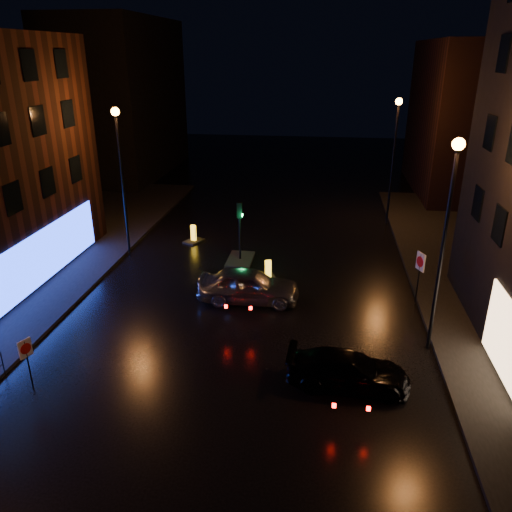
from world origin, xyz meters
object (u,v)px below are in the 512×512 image
object	(u,v)px
bollard_near	(268,276)
bollard_far	(194,238)
road_sign_left	(26,353)
road_sign_right	(420,266)
dark_sedan	(348,370)
traffic_signal	(240,252)
silver_hatchback	(248,285)

from	to	relation	value
bollard_near	bollard_far	xyz separation A→B (m)	(-5.28, 5.08, -0.01)
road_sign_left	road_sign_right	size ratio (longest dim) A/B	0.78
road_sign_right	bollard_far	bearing A→B (deg)	-51.71
dark_sedan	bollard_far	xyz separation A→B (m)	(-9.10, 13.49, -0.39)
bollard_far	road_sign_left	world-z (taller)	road_sign_left
dark_sedan	road_sign_left	distance (m)	11.17
dark_sedan	road_sign_right	distance (m)	7.69
road_sign_left	road_sign_right	bearing A→B (deg)	54.36
traffic_signal	silver_hatchback	distance (m)	5.04
bollard_near	bollard_far	distance (m)	7.33
traffic_signal	silver_hatchback	bearing A→B (deg)	-75.94
traffic_signal	bollard_near	bearing A→B (deg)	-52.77
dark_sedan	road_sign_left	world-z (taller)	road_sign_left
dark_sedan	bollard_far	size ratio (longest dim) A/B	2.92
silver_hatchback	bollard_near	distance (m)	2.56
traffic_signal	silver_hatchback	size ratio (longest dim) A/B	0.72
bollard_far	traffic_signal	bearing A→B (deg)	-13.35
dark_sedan	bollard_near	world-z (taller)	dark_sedan
bollard_near	bollard_far	world-z (taller)	bollard_near
road_sign_left	dark_sedan	bearing A→B (deg)	32.80
bollard_far	road_sign_left	xyz separation A→B (m)	(-1.90, -15.25, 1.29)
road_sign_right	road_sign_left	bearing A→B (deg)	7.22
dark_sedan	bollard_far	distance (m)	16.27
bollard_near	bollard_far	bearing A→B (deg)	114.95
traffic_signal	dark_sedan	size ratio (longest dim) A/B	0.79
silver_hatchback	bollard_near	xyz separation A→B (m)	(0.66, 2.40, -0.57)
dark_sedan	road_sign_right	bearing A→B (deg)	-23.61
bollard_near	road_sign_left	bearing A→B (deg)	-146.40
traffic_signal	road_sign_right	xyz separation A→B (m)	(9.10, -4.12, 1.45)
dark_sedan	bollard_far	bearing A→B (deg)	37.01
traffic_signal	road_sign_left	world-z (taller)	traffic_signal
road_sign_left	road_sign_right	distance (m)	16.74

